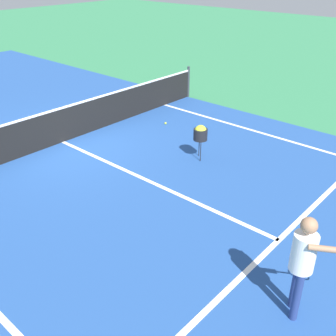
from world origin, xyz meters
name	(u,v)px	position (x,y,z in m)	size (l,w,h in m)	color
ground_plane	(63,142)	(0.00, 0.00, 0.00)	(60.00, 60.00, 0.00)	#337F51
court_surface_inbounds	(63,142)	(0.00, 0.00, 0.00)	(10.62, 24.40, 0.00)	#234C93
line_service_near	(279,240)	(0.00, -6.40, 0.00)	(8.22, 0.10, 0.01)	white
line_center_service	(148,181)	(0.00, -3.20, 0.00)	(0.10, 6.40, 0.01)	white
net	(61,125)	(0.00, 0.00, 0.49)	(10.79, 0.09, 1.07)	#33383D
player_near	(305,258)	(-1.33, -7.34, 0.98)	(0.59, 1.13, 1.59)	navy
ball_hopper	(200,133)	(1.66, -3.36, 0.68)	(0.34, 0.34, 0.87)	black
tennis_ball_near_net	(166,123)	(2.80, -1.21, 0.03)	(0.07, 0.07, 0.07)	#CCE033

